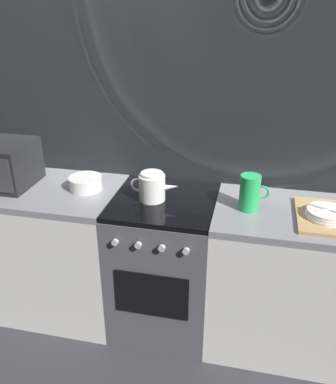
% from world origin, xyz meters
% --- Properties ---
extents(ground_plane, '(8.00, 8.00, 0.00)m').
position_xyz_m(ground_plane, '(0.00, 0.00, 0.00)').
color(ground_plane, '#2D2D33').
extents(back_wall, '(3.60, 0.05, 2.40)m').
position_xyz_m(back_wall, '(0.00, 0.32, 1.20)').
color(back_wall, gray).
rests_on(back_wall, ground_plane).
extents(counter_left, '(1.20, 0.60, 0.90)m').
position_xyz_m(counter_left, '(-0.90, 0.00, 0.45)').
color(counter_left, silver).
rests_on(counter_left, ground_plane).
extents(stove_unit, '(0.60, 0.63, 0.90)m').
position_xyz_m(stove_unit, '(-0.00, -0.00, 0.45)').
color(stove_unit, '#4C4C51').
rests_on(stove_unit, ground_plane).
extents(counter_right, '(1.20, 0.60, 0.90)m').
position_xyz_m(counter_right, '(0.90, 0.00, 0.45)').
color(counter_right, silver).
rests_on(counter_right, ground_plane).
extents(kettle, '(0.28, 0.15, 0.17)m').
position_xyz_m(kettle, '(-0.06, -0.01, 0.98)').
color(kettle, white).
rests_on(kettle, stove_unit).
extents(mixing_bowl, '(0.20, 0.20, 0.08)m').
position_xyz_m(mixing_bowl, '(-0.49, 0.03, 0.94)').
color(mixing_bowl, silver).
rests_on(mixing_bowl, counter_left).
extents(pitcher, '(0.16, 0.11, 0.20)m').
position_xyz_m(pitcher, '(0.48, -0.01, 1.00)').
color(pitcher, green).
rests_on(pitcher, counter_right).
extents(dish_pile, '(0.30, 0.40, 0.07)m').
position_xyz_m(dish_pile, '(0.88, -0.04, 0.92)').
color(dish_pile, tan).
rests_on(dish_pile, counter_right).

